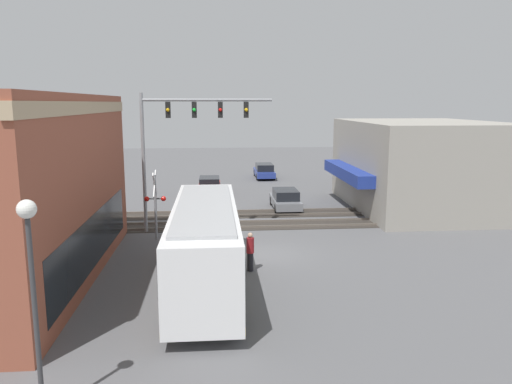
{
  "coord_description": "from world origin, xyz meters",
  "views": [
    {
      "loc": [
        -23.76,
        2.38,
        7.43
      ],
      "look_at": [
        4.29,
        0.02,
        2.39
      ],
      "focal_mm": 35.0,
      "sensor_mm": 36.0,
      "label": 1
    }
  ],
  "objects": [
    {
      "name": "ground_plane",
      "position": [
        0.0,
        0.0,
        0.0
      ],
      "size": [
        120.0,
        120.0,
        0.0
      ],
      "primitive_type": "plane",
      "color": "#565659"
    },
    {
      "name": "shop_building",
      "position": [
        10.35,
        -12.2,
        3.08
      ],
      "size": [
        13.3,
        10.67,
        6.16
      ],
      "color": "gray",
      "rests_on": "ground"
    },
    {
      "name": "city_bus",
      "position": [
        -4.12,
        2.8,
        1.88
      ],
      "size": [
        11.4,
        2.59,
        3.42
      ],
      "color": "white",
      "rests_on": "ground"
    },
    {
      "name": "traffic_signal_gantry",
      "position": [
        4.95,
        4.14,
        6.0
      ],
      "size": [
        0.42,
        7.44,
        7.99
      ],
      "color": "gray",
      "rests_on": "ground"
    },
    {
      "name": "crossing_signal",
      "position": [
        3.21,
        5.61,
        2.3
      ],
      "size": [
        1.41,
        1.18,
        3.81
      ],
      "color": "gray",
      "rests_on": "ground"
    },
    {
      "name": "streetlamp",
      "position": [
        -12.52,
        6.56,
        3.16
      ],
      "size": [
        0.44,
        0.44,
        5.32
      ],
      "color": "#38383A",
      "rests_on": "ground"
    },
    {
      "name": "rail_track_near",
      "position": [
        6.0,
        0.0,
        0.03
      ],
      "size": [
        2.6,
        60.0,
        0.15
      ],
      "color": "#332D28",
      "rests_on": "ground"
    },
    {
      "name": "rail_track_far",
      "position": [
        9.2,
        0.0,
        0.03
      ],
      "size": [
        2.6,
        60.0,
        0.15
      ],
      "color": "#332D28",
      "rests_on": "ground"
    },
    {
      "name": "parked_car_grey",
      "position": [
        10.58,
        -2.6,
        0.67
      ],
      "size": [
        4.47,
        1.82,
        1.43
      ],
      "color": "slate",
      "rests_on": "ground"
    },
    {
      "name": "parked_car_red",
      "position": [
        17.15,
        2.8,
        0.66
      ],
      "size": [
        4.47,
        1.82,
        1.4
      ],
      "color": "#B21E19",
      "rests_on": "ground"
    },
    {
      "name": "parked_car_blue",
      "position": [
        25.48,
        -2.6,
        0.68
      ],
      "size": [
        4.73,
        1.82,
        1.45
      ],
      "color": "navy",
      "rests_on": "ground"
    },
    {
      "name": "pedestrian_near_bus",
      "position": [
        -2.4,
        0.84,
        0.9
      ],
      "size": [
        0.34,
        0.34,
        1.76
      ],
      "color": "black",
      "rests_on": "ground"
    }
  ]
}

